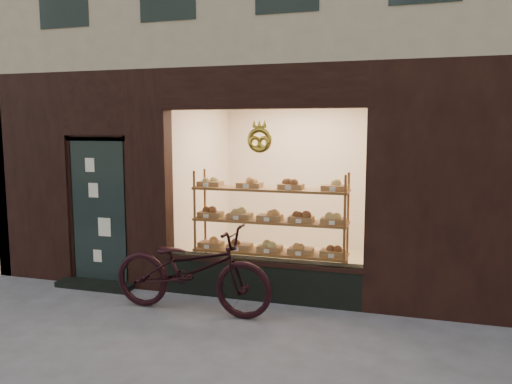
% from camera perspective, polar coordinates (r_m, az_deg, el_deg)
% --- Properties ---
extents(ground, '(90.00, 90.00, 0.00)m').
position_cam_1_polar(ground, '(5.26, -11.16, -18.79)').
color(ground, '#505057').
extents(display_shelf, '(2.20, 0.45, 1.70)m').
position_cam_1_polar(display_shelf, '(7.10, 1.60, -4.42)').
color(display_shelf, brown).
rests_on(display_shelf, ground).
extents(bicycle, '(2.13, 0.79, 1.11)m').
position_cam_1_polar(bicycle, '(6.36, -7.38, -8.72)').
color(bicycle, black).
rests_on(bicycle, ground).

